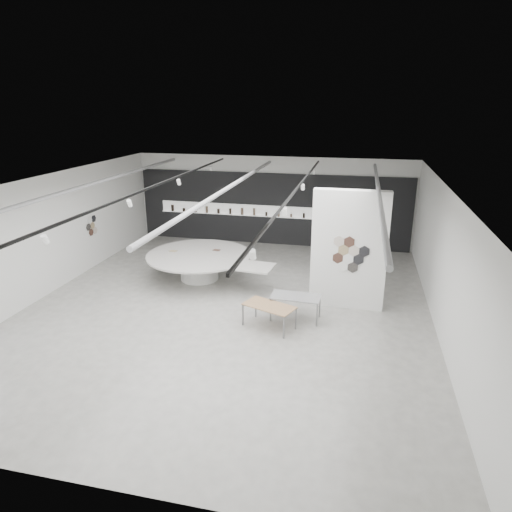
% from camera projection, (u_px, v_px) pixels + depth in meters
% --- Properties ---
extents(room, '(12.02, 14.02, 3.82)m').
position_uv_depth(room, '(222.00, 243.00, 13.21)').
color(room, '#A8A69F').
rests_on(room, ground).
extents(back_wall_display, '(11.80, 0.27, 3.10)m').
position_uv_depth(back_wall_display, '(269.00, 209.00, 19.78)').
color(back_wall_display, black).
rests_on(back_wall_display, ground).
extents(partition_column, '(2.20, 0.38, 3.60)m').
position_uv_depth(partition_column, '(349.00, 250.00, 13.46)').
color(partition_column, white).
rests_on(partition_column, ground).
extents(display_island, '(4.84, 4.04, 0.94)m').
position_uv_depth(display_island, '(201.00, 263.00, 15.96)').
color(display_island, white).
rests_on(display_island, ground).
extents(sample_table_wood, '(1.57, 1.18, 0.66)m').
position_uv_depth(sample_table_wood, '(269.00, 307.00, 12.52)').
color(sample_table_wood, '#A27A53').
rests_on(sample_table_wood, ground).
extents(sample_table_stone, '(1.42, 0.74, 0.72)m').
position_uv_depth(sample_table_stone, '(296.00, 298.00, 12.99)').
color(sample_table_stone, gray).
rests_on(sample_table_stone, ground).
extents(kitchen_counter, '(1.80, 0.74, 1.41)m').
position_uv_depth(kitchen_counter, '(340.00, 239.00, 19.08)').
color(kitchen_counter, white).
rests_on(kitchen_counter, ground).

